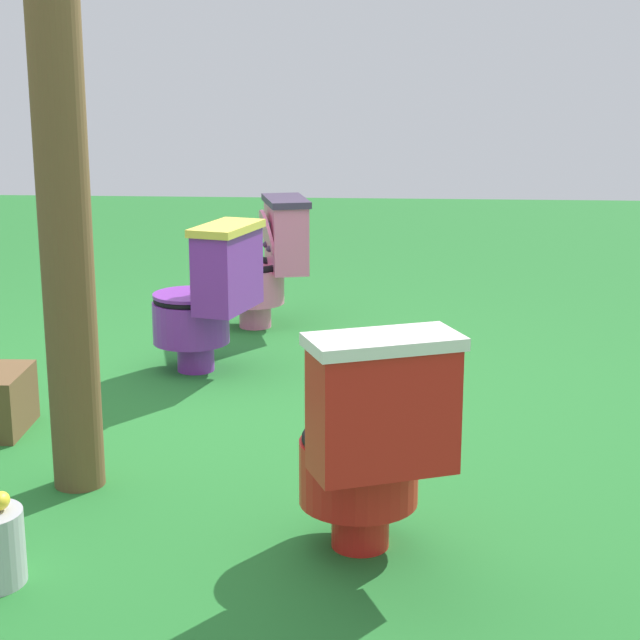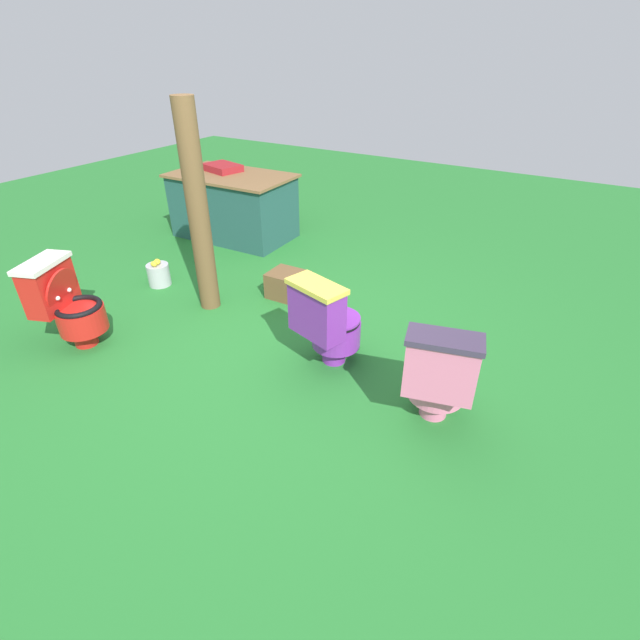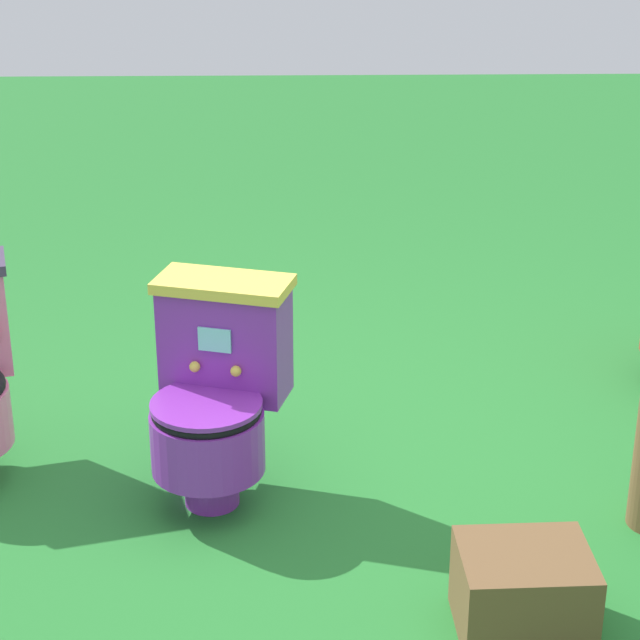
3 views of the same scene
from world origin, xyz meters
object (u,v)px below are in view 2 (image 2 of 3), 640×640
small_crate (288,285)px  lemon_bucket (159,274)px  wooden_post (198,212)px  toilet_pink (439,375)px  toilet_purple (328,323)px  toilet_red (67,303)px  vendor_table (233,205)px

small_crate → lemon_bucket: bearing=-159.5°
wooden_post → small_crate: 1.07m
toilet_pink → toilet_purple: same height
toilet_red → vendor_table: 2.61m
vendor_table → small_crate: vendor_table is taller
small_crate → lemon_bucket: 1.35m
toilet_pink → lemon_bucket: toilet_pink is taller
toilet_red → small_crate: toilet_red is taller
toilet_red → toilet_pink: bearing=81.1°
toilet_red → vendor_table: bearing=169.0°
wooden_post → small_crate: wooden_post is taller
toilet_purple → toilet_red: bearing=-140.8°
toilet_red → lemon_bucket: 1.15m
wooden_post → lemon_bucket: (-0.74, 0.06, -0.78)m
vendor_table → lemon_bucket: size_ratio=5.40×
toilet_red → toilet_purple: size_ratio=1.00×
toilet_red → small_crate: bearing=125.4°
wooden_post → small_crate: size_ratio=4.98×
toilet_purple → lemon_bucket: (-2.15, 0.28, -0.25)m
toilet_purple → vendor_table: (-2.38, 1.75, 0.02)m
toilet_pink → lemon_bucket: size_ratio=2.63×
toilet_pink → lemon_bucket: 3.10m
toilet_pink → vendor_table: vendor_table is taller
vendor_table → wooden_post: bearing=-57.5°
wooden_post → toilet_pink: bearing=-10.0°
lemon_bucket → small_crate: bearing=20.5°
toilet_purple → small_crate: bearing=155.5°
toilet_pink → wooden_post: (-2.31, 0.41, 0.52)m
vendor_table → wooden_post: wooden_post is taller
toilet_pink → wooden_post: wooden_post is taller
vendor_table → toilet_pink: bearing=-30.5°
toilet_purple → small_crate: size_ratio=2.01×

